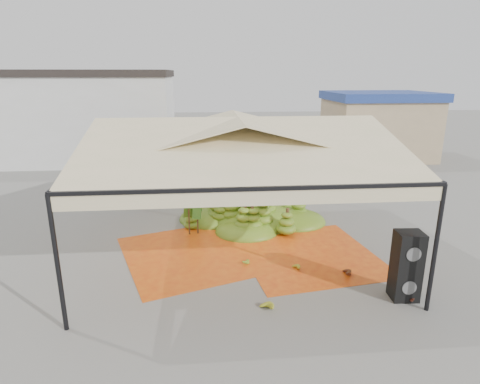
{
  "coord_description": "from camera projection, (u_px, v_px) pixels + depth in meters",
  "views": [
    {
      "loc": [
        -0.99,
        -11.63,
        5.22
      ],
      "look_at": [
        0.2,
        1.5,
        1.3
      ],
      "focal_mm": 30.0,
      "sensor_mm": 36.0,
      "label": 1
    }
  ],
  "objects": [
    {
      "name": "hand_red_a",
      "position": [
        344.0,
        271.0,
        10.76
      ],
      "size": [
        0.55,
        0.47,
        0.23
      ],
      "primitive_type": "ellipsoid",
      "rotation": [
        0.0,
        0.0,
        -0.13
      ],
      "color": "#552813",
      "rests_on": "ground"
    },
    {
      "name": "hand_yellow_a",
      "position": [
        295.0,
        267.0,
        11.06
      ],
      "size": [
        0.5,
        0.46,
        0.18
      ],
      "primitive_type": "ellipsoid",
      "rotation": [
        0.0,
        0.0,
        0.38
      ],
      "color": "gold",
      "rests_on": "ground"
    },
    {
      "name": "speaker_stack",
      "position": [
        406.0,
        266.0,
        9.46
      ],
      "size": [
        0.65,
        0.57,
        1.7
      ],
      "rotation": [
        0.0,
        0.0,
        -0.06
      ],
      "color": "black",
      "rests_on": "ground"
    },
    {
      "name": "building_tan",
      "position": [
        378.0,
        125.0,
        25.36
      ],
      "size": [
        6.3,
        5.3,
        4.1
      ],
      "color": "tan",
      "rests_on": "ground"
    },
    {
      "name": "truck_right",
      "position": [
        325.0,
        146.0,
        21.77
      ],
      "size": [
        6.9,
        3.19,
        2.28
      ],
      "rotation": [
        0.0,
        0.0,
        0.14
      ],
      "color": "#482B18",
      "rests_on": "ground"
    },
    {
      "name": "hand_red_b",
      "position": [
        406.0,
        298.0,
        9.51
      ],
      "size": [
        0.49,
        0.42,
        0.21
      ],
      "primitive_type": "ellipsoid",
      "rotation": [
        0.0,
        0.0,
        0.11
      ],
      "color": "#5A1B14",
      "rests_on": "ground"
    },
    {
      "name": "hand_green",
      "position": [
        244.0,
        260.0,
        11.44
      ],
      "size": [
        0.5,
        0.47,
        0.18
      ],
      "primitive_type": "ellipsoid",
      "rotation": [
        0.0,
        0.0,
        -0.49
      ],
      "color": "#5F861B",
      "rests_on": "ground"
    },
    {
      "name": "tarp_right",
      "position": [
        308.0,
        254.0,
        12.0
      ],
      "size": [
        4.39,
        4.55,
        0.01
      ],
      "primitive_type": "cube",
      "rotation": [
        0.0,
        0.0,
        0.15
      ],
      "color": "orange",
      "rests_on": "ground"
    },
    {
      "name": "ground",
      "position": [
        238.0,
        245.0,
        12.67
      ],
      "size": [
        90.0,
        90.0,
        0.0
      ],
      "primitive_type": "plane",
      "color": "slate",
      "rests_on": "ground"
    },
    {
      "name": "hanging_bunches",
      "position": [
        314.0,
        165.0,
        11.74
      ],
      "size": [
        1.74,
        0.24,
        0.2
      ],
      "color": "#427017",
      "rests_on": "ground"
    },
    {
      "name": "canopy_tent",
      "position": [
        238.0,
        141.0,
        11.73
      ],
      "size": [
        8.1,
        8.1,
        4.0
      ],
      "color": "black",
      "rests_on": "ground"
    },
    {
      "name": "vendor",
      "position": [
        222.0,
        179.0,
        16.7
      ],
      "size": [
        0.82,
        0.67,
        1.95
      ],
      "primitive_type": "imported",
      "rotation": [
        0.0,
        0.0,
        2.81
      ],
      "color": "gray",
      "rests_on": "ground"
    },
    {
      "name": "hand_yellow_b",
      "position": [
        265.0,
        306.0,
        9.13
      ],
      "size": [
        0.64,
        0.64,
        0.23
      ],
      "primitive_type": "ellipsoid",
      "rotation": [
        0.0,
        0.0,
        0.75
      ],
      "color": "gold",
      "rests_on": "ground"
    },
    {
      "name": "truck_left",
      "position": [
        196.0,
        150.0,
        20.59
      ],
      "size": [
        7.2,
        4.66,
        2.34
      ],
      "rotation": [
        0.0,
        0.0,
        0.37
      ],
      "color": "#4A2918",
      "rests_on": "ground"
    },
    {
      "name": "banana_heap",
      "position": [
        255.0,
        206.0,
        14.56
      ],
      "size": [
        6.35,
        5.57,
        1.19
      ],
      "primitive_type": "ellipsoid",
      "rotation": [
        0.0,
        0.0,
        0.2
      ],
      "color": "#4B7618",
      "rests_on": "ground"
    },
    {
      "name": "building_white",
      "position": [
        55.0,
        116.0,
        24.39
      ],
      "size": [
        14.3,
        6.3,
        5.4
      ],
      "color": "silver",
      "rests_on": "ground"
    },
    {
      "name": "tarp_left",
      "position": [
        202.0,
        252.0,
        12.16
      ],
      "size": [
        5.52,
        5.39,
        0.01
      ],
      "primitive_type": "cube",
      "rotation": [
        0.0,
        0.0,
        0.34
      ],
      "color": "orange",
      "rests_on": "ground"
    },
    {
      "name": "banana_leaves",
      "position": [
        197.0,
        231.0,
        13.8
      ],
      "size": [
        0.96,
        1.36,
        3.7
      ],
      "primitive_type": null,
      "color": "#2F6A1C",
      "rests_on": "ground"
    }
  ]
}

